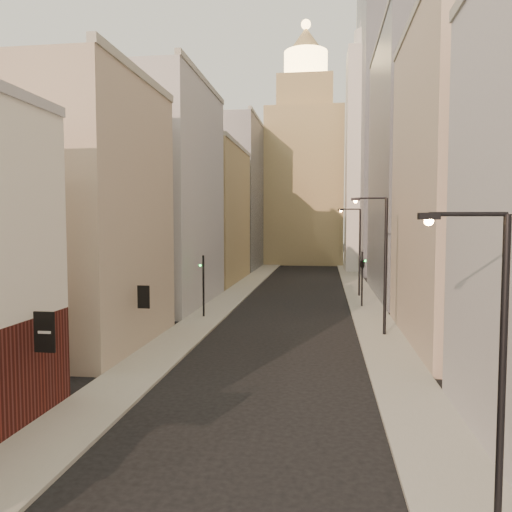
{
  "coord_description": "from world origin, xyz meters",
  "views": [
    {
      "loc": [
        2.75,
        -2.65,
        7.56
      ],
      "look_at": [
        -0.66,
        22.09,
        5.9
      ],
      "focal_mm": 35.0,
      "sensor_mm": 36.0,
      "label": 1
    }
  ],
  "objects": [
    {
      "name": "highrise",
      "position": [
        18.0,
        78.0,
        25.66
      ],
      "size": [
        21.0,
        23.0,
        51.2
      ],
      "color": "gray",
      "rests_on": "ground"
    },
    {
      "name": "streetlamp_far",
      "position": [
        6.07,
        48.68,
        5.14
      ],
      "size": [
        2.33,
        0.68,
        8.99
      ],
      "rotation": [
        0.0,
        0.0,
        0.21
      ],
      "color": "black",
      "rests_on": "ground"
    },
    {
      "name": "right_bldg_beige",
      "position": [
        12.0,
        30.0,
        10.0
      ],
      "size": [
        8.0,
        16.0,
        20.0
      ],
      "primitive_type": "cube",
      "color": "tan",
      "rests_on": "ground"
    },
    {
      "name": "left_bldg_grey",
      "position": [
        -12.0,
        42.0,
        10.0
      ],
      "size": [
        8.0,
        16.0,
        20.0
      ],
      "primitive_type": "cube",
      "color": "#A5A4AA",
      "rests_on": "ground"
    },
    {
      "name": "traffic_light_left",
      "position": [
        -6.71,
        35.57,
        3.54
      ],
      "size": [
        0.59,
        0.51,
        5.0
      ],
      "rotation": [
        0.0,
        0.0,
        3.49
      ],
      "color": "black",
      "rests_on": "ground"
    },
    {
      "name": "left_bldg_beige",
      "position": [
        -12.0,
        26.0,
        8.0
      ],
      "size": [
        8.0,
        12.0,
        16.0
      ],
      "primitive_type": "cube",
      "color": "tan",
      "rests_on": "ground"
    },
    {
      "name": "white_tower",
      "position": [
        10.0,
        78.0,
        18.61
      ],
      "size": [
        8.0,
        8.0,
        41.5
      ],
      "color": "silver",
      "rests_on": "ground"
    },
    {
      "name": "clock_tower",
      "position": [
        -1.0,
        92.0,
        17.63
      ],
      "size": [
        14.0,
        14.0,
        44.9
      ],
      "color": "#9C885C",
      "rests_on": "ground"
    },
    {
      "name": "traffic_light_right",
      "position": [
        6.09,
        42.28,
        3.81
      ],
      "size": [
        0.7,
        0.7,
        5.0
      ],
      "rotation": [
        0.0,
        0.0,
        3.42
      ],
      "color": "black",
      "rests_on": "ground"
    },
    {
      "name": "sidewalk_left",
      "position": [
        -6.5,
        55.0,
        0.07
      ],
      "size": [
        3.0,
        140.0,
        0.15
      ],
      "primitive_type": "cube",
      "color": "gray",
      "rests_on": "ground"
    },
    {
      "name": "left_bldg_wingrid",
      "position": [
        -12.0,
        80.0,
        12.0
      ],
      "size": [
        8.0,
        20.0,
        24.0
      ],
      "primitive_type": "cube",
      "color": "gray",
      "rests_on": "ground"
    },
    {
      "name": "streetlamp_near",
      "position": [
        6.6,
        9.14,
        4.46
      ],
      "size": [
        2.05,
        0.33,
        7.81
      ],
      "rotation": [
        0.0,
        0.0,
        0.08
      ],
      "color": "black",
      "rests_on": "ground"
    },
    {
      "name": "right_bldg_wingrid",
      "position": [
        12.0,
        50.0,
        13.0
      ],
      "size": [
        8.0,
        20.0,
        26.0
      ],
      "primitive_type": "cube",
      "color": "gray",
      "rests_on": "ground"
    },
    {
      "name": "streetlamp_mid",
      "position": [
        6.52,
        31.05,
        5.28
      ],
      "size": [
        2.38,
        0.81,
        9.25
      ],
      "rotation": [
        0.0,
        0.0,
        -0.26
      ],
      "color": "black",
      "rests_on": "ground"
    },
    {
      "name": "left_bldg_tan",
      "position": [
        -12.0,
        60.0,
        8.5
      ],
      "size": [
        8.0,
        18.0,
        17.0
      ],
      "primitive_type": "cube",
      "color": "#9C885C",
      "rests_on": "ground"
    },
    {
      "name": "sidewalk_right",
      "position": [
        6.5,
        55.0,
        0.07
      ],
      "size": [
        3.0,
        140.0,
        0.15
      ],
      "primitive_type": "cube",
      "color": "gray",
      "rests_on": "ground"
    }
  ]
}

